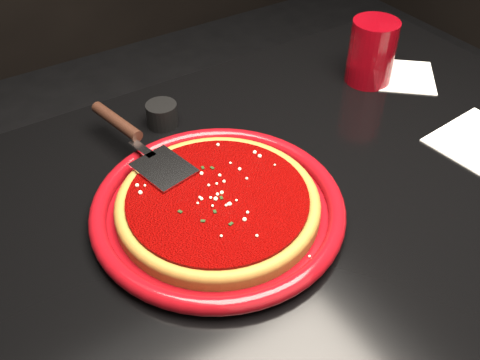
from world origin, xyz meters
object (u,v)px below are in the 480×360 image
object	(u,v)px
plate	(218,207)
pizza_server	(139,141)
cup	(372,52)
table	(286,308)
ramekin	(162,115)

from	to	relation	value
plate	pizza_server	bearing A→B (deg)	104.28
pizza_server	cup	bearing A→B (deg)	-12.14
cup	pizza_server	bearing A→B (deg)	179.13
table	plate	size ratio (longest dim) A/B	3.04
cup	plate	bearing A→B (deg)	-160.08
pizza_server	cup	distance (m)	0.52
pizza_server	cup	world-z (taller)	cup
table	ramekin	xyz separation A→B (m)	(-0.12, 0.26, 0.40)
table	cup	xyz separation A→B (m)	(0.31, 0.17, 0.44)
plate	pizza_server	size ratio (longest dim) A/B	1.26
pizza_server	ramekin	world-z (taller)	pizza_server
cup	ramekin	bearing A→B (deg)	168.25
plate	ramekin	size ratio (longest dim) A/B	6.76
ramekin	table	bearing A→B (deg)	-64.84
pizza_server	ramekin	xyz separation A→B (m)	(0.08, 0.08, -0.03)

